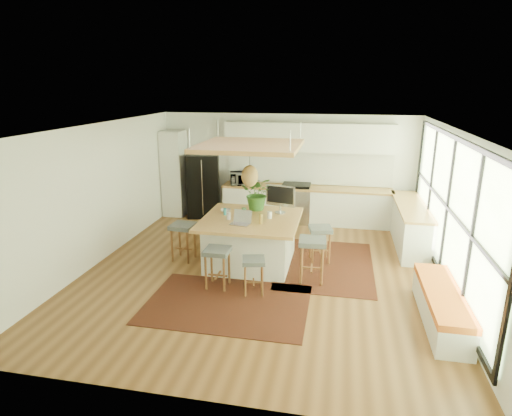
% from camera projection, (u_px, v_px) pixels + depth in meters
% --- Properties ---
extents(floor, '(7.00, 7.00, 0.00)m').
position_uv_depth(floor, '(261.00, 271.00, 8.09)').
color(floor, brown).
rests_on(floor, ground).
extents(ceiling, '(7.00, 7.00, 0.00)m').
position_uv_depth(ceiling, '(262.00, 127.00, 7.33)').
color(ceiling, white).
rests_on(ceiling, ground).
extents(wall_back, '(6.50, 0.00, 6.50)m').
position_uv_depth(wall_back, '(286.00, 167.00, 11.00)').
color(wall_back, white).
rests_on(wall_back, ground).
extents(wall_front, '(6.50, 0.00, 6.50)m').
position_uv_depth(wall_front, '(199.00, 292.00, 4.41)').
color(wall_front, white).
rests_on(wall_front, ground).
extents(wall_left, '(0.00, 7.00, 7.00)m').
position_uv_depth(wall_left, '(98.00, 194.00, 8.32)').
color(wall_left, white).
rests_on(wall_left, ground).
extents(wall_right, '(0.00, 7.00, 7.00)m').
position_uv_depth(wall_right, '(453.00, 213.00, 7.09)').
color(wall_right, white).
rests_on(wall_right, ground).
extents(window_wall, '(0.10, 6.20, 2.60)m').
position_uv_depth(window_wall, '(452.00, 210.00, 7.08)').
color(window_wall, black).
rests_on(window_wall, wall_right).
extents(pantry, '(0.55, 0.60, 2.25)m').
position_uv_depth(pantry, '(174.00, 174.00, 11.32)').
color(pantry, white).
rests_on(pantry, floor).
extents(back_counter_base, '(4.20, 0.60, 0.88)m').
position_uv_depth(back_counter_base, '(306.00, 206.00, 10.85)').
color(back_counter_base, white).
rests_on(back_counter_base, floor).
extents(back_counter_top, '(4.24, 0.64, 0.05)m').
position_uv_depth(back_counter_top, '(306.00, 188.00, 10.72)').
color(back_counter_top, '#A9793C').
rests_on(back_counter_top, back_counter_base).
extents(backsplash, '(4.20, 0.02, 0.80)m').
position_uv_depth(backsplash, '(308.00, 168.00, 10.88)').
color(backsplash, white).
rests_on(backsplash, wall_back).
extents(upper_cabinets, '(4.20, 0.34, 0.70)m').
position_uv_depth(upper_cabinets, '(308.00, 137.00, 10.50)').
color(upper_cabinets, white).
rests_on(upper_cabinets, wall_back).
extents(range, '(0.76, 0.62, 1.00)m').
position_uv_depth(range, '(296.00, 203.00, 10.88)').
color(range, '#A5A5AA').
rests_on(range, floor).
extents(right_counter_base, '(0.60, 2.50, 0.88)m').
position_uv_depth(right_counter_base, '(410.00, 226.00, 9.29)').
color(right_counter_base, white).
rests_on(right_counter_base, floor).
extents(right_counter_top, '(0.64, 2.54, 0.05)m').
position_uv_depth(right_counter_top, '(412.00, 206.00, 9.16)').
color(right_counter_top, '#A9793C').
rests_on(right_counter_top, right_counter_base).
extents(window_bench, '(0.52, 2.00, 0.50)m').
position_uv_depth(window_bench, '(441.00, 306.00, 6.33)').
color(window_bench, white).
rests_on(window_bench, floor).
extents(ceiling_panel, '(1.86, 1.86, 0.80)m').
position_uv_depth(ceiling_panel, '(250.00, 160.00, 7.94)').
color(ceiling_panel, '#A9793C').
rests_on(ceiling_panel, ceiling).
extents(rug_near, '(2.60, 1.80, 0.01)m').
position_uv_depth(rug_near, '(227.00, 304.00, 6.89)').
color(rug_near, black).
rests_on(rug_near, floor).
extents(rug_right, '(1.80, 2.60, 0.01)m').
position_uv_depth(rug_right, '(326.00, 264.00, 8.39)').
color(rug_right, black).
rests_on(rug_right, floor).
extents(fridge, '(0.96, 0.82, 1.67)m').
position_uv_depth(fridge, '(203.00, 182.00, 11.23)').
color(fridge, black).
rests_on(fridge, floor).
extents(island, '(1.85, 1.85, 0.93)m').
position_uv_depth(island, '(251.00, 241.00, 8.36)').
color(island, '#A9793C').
rests_on(island, floor).
extents(stool_near_left, '(0.43, 0.43, 0.72)m').
position_uv_depth(stool_near_left, '(218.00, 268.00, 7.38)').
color(stool_near_left, '#474D4F').
rests_on(stool_near_left, floor).
extents(stool_near_right, '(0.45, 0.45, 0.63)m').
position_uv_depth(stool_near_right, '(254.00, 274.00, 7.16)').
color(stool_near_right, '#474D4F').
rests_on(stool_near_right, floor).
extents(stool_right_front, '(0.50, 0.50, 0.80)m').
position_uv_depth(stool_right_front, '(312.00, 262.00, 7.61)').
color(stool_right_front, '#474D4F').
rests_on(stool_right_front, floor).
extents(stool_right_back, '(0.51, 0.51, 0.72)m').
position_uv_depth(stool_right_back, '(320.00, 245.00, 8.46)').
color(stool_right_back, '#474D4F').
rests_on(stool_right_back, floor).
extents(stool_left_side, '(0.48, 0.48, 0.75)m').
position_uv_depth(stool_left_side, '(184.00, 243.00, 8.55)').
color(stool_left_side, '#474D4F').
rests_on(stool_left_side, floor).
extents(laptop, '(0.41, 0.43, 0.27)m').
position_uv_depth(laptop, '(240.00, 218.00, 7.82)').
color(laptop, '#A5A5AA').
rests_on(laptop, island).
extents(monitor, '(0.65, 0.36, 0.57)m').
position_uv_depth(monitor, '(280.00, 200.00, 8.48)').
color(monitor, '#A5A5AA').
rests_on(monitor, island).
extents(microwave, '(0.65, 0.48, 0.39)m').
position_uv_depth(microwave, '(242.00, 177.00, 10.92)').
color(microwave, '#A5A5AA').
rests_on(microwave, back_counter_top).
extents(island_plant, '(0.70, 0.76, 0.54)m').
position_uv_depth(island_plant, '(258.00, 197.00, 8.70)').
color(island_plant, '#1E4C19').
rests_on(island_plant, island).
extents(island_bowl, '(0.24, 0.24, 0.05)m').
position_uv_depth(island_bowl, '(226.00, 211.00, 8.63)').
color(island_bowl, white).
rests_on(island_bowl, island).
extents(island_bottle_0, '(0.07, 0.07, 0.19)m').
position_uv_depth(island_bottle_0, '(225.00, 210.00, 8.40)').
color(island_bottle_0, '#2FAABF').
rests_on(island_bottle_0, island).
extents(island_bottle_1, '(0.07, 0.07, 0.19)m').
position_uv_depth(island_bottle_1, '(229.00, 214.00, 8.13)').
color(island_bottle_1, silver).
rests_on(island_bottle_1, island).
extents(island_bottle_2, '(0.07, 0.07, 0.19)m').
position_uv_depth(island_bottle_2, '(261.00, 219.00, 7.87)').
color(island_bottle_2, '#AA8738').
rests_on(island_bottle_2, island).
extents(island_bottle_3, '(0.07, 0.07, 0.19)m').
position_uv_depth(island_bottle_3, '(269.00, 214.00, 8.18)').
color(island_bottle_3, white).
rests_on(island_bottle_3, island).
extents(island_bottle_4, '(0.07, 0.07, 0.19)m').
position_uv_depth(island_bottle_4, '(244.00, 209.00, 8.47)').
color(island_bottle_4, '#4A7C4C').
rests_on(island_bottle_4, island).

